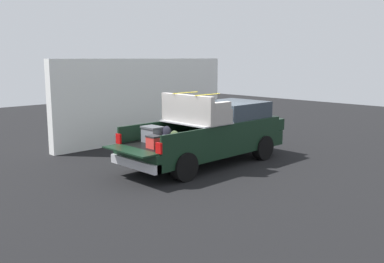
% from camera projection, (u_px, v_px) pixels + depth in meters
% --- Properties ---
extents(ground_plane, '(40.00, 40.00, 0.00)m').
position_uv_depth(ground_plane, '(206.00, 164.00, 13.25)').
color(ground_plane, black).
extents(pickup_truck, '(6.05, 2.07, 2.23)m').
position_uv_depth(pickup_truck, '(214.00, 132.00, 13.33)').
color(pickup_truck, black).
rests_on(pickup_truck, ground_plane).
extents(building_facade, '(8.14, 0.36, 3.24)m').
position_uv_depth(building_facade, '(145.00, 100.00, 16.98)').
color(building_facade, white).
rests_on(building_facade, ground_plane).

